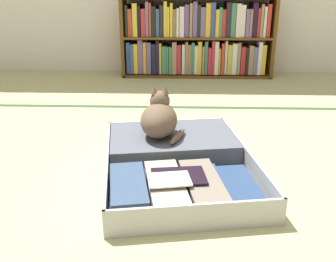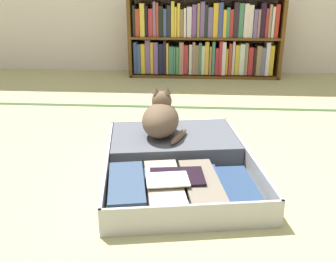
# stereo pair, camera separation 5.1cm
# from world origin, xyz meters

# --- Properties ---
(ground_plane) EXTENTS (10.00, 10.00, 0.00)m
(ground_plane) POSITION_xyz_m (0.00, 0.00, 0.00)
(ground_plane) COLOR tan
(tatami_border) EXTENTS (4.80, 0.05, 0.00)m
(tatami_border) POSITION_xyz_m (0.00, 1.21, 0.00)
(tatami_border) COLOR #324E2C
(tatami_border) RESTS_ON ground_plane
(bookshelf) EXTENTS (1.39, 0.30, 0.72)m
(bookshelf) POSITION_xyz_m (0.16, 2.23, 0.34)
(bookshelf) COLOR brown
(bookshelf) RESTS_ON ground_plane
(open_suitcase) EXTENTS (0.77, 0.97, 0.11)m
(open_suitcase) POSITION_xyz_m (0.00, 0.24, 0.05)
(open_suitcase) COLOR #B7B5B4
(open_suitcase) RESTS_ON ground_plane
(black_cat) EXTENTS (0.23, 0.28, 0.24)m
(black_cat) POSITION_xyz_m (-0.08, 0.40, 0.20)
(black_cat) COLOR brown
(black_cat) RESTS_ON open_suitcase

